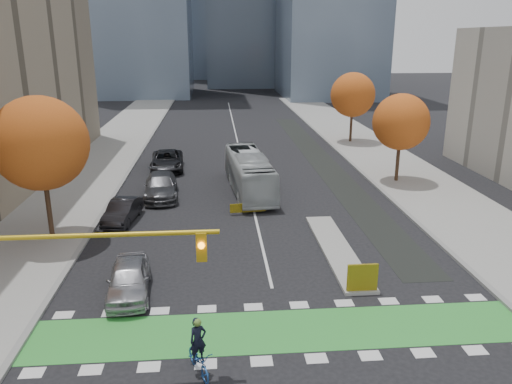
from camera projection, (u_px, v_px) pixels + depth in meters
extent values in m
plane|color=black|center=(287.00, 353.00, 18.39)|extent=(300.00, 300.00, 0.00)
cube|color=gray|center=(65.00, 196.00, 36.35)|extent=(7.00, 120.00, 0.15)
cube|color=gray|center=(424.00, 188.00, 38.47)|extent=(7.00, 120.00, 0.15)
cube|color=gray|center=(114.00, 195.00, 36.63)|extent=(0.30, 120.00, 0.16)
cube|color=gray|center=(380.00, 189.00, 38.19)|extent=(0.30, 120.00, 0.16)
cube|color=green|center=(282.00, 330.00, 19.82)|extent=(20.00, 3.00, 0.01)
cube|color=silver|center=(237.00, 141.00, 56.47)|extent=(0.15, 70.00, 0.01)
cube|color=black|center=(321.00, 160.00, 47.54)|extent=(2.50, 50.00, 0.01)
cube|color=gray|center=(337.00, 249.00, 27.25)|extent=(1.60, 10.00, 0.16)
cube|color=yellow|center=(362.00, 278.00, 22.47)|extent=(1.40, 0.12, 1.30)
cylinder|color=#332114|center=(47.00, 196.00, 28.10)|extent=(0.28, 0.28, 5.25)
sphere|color=#B44C16|center=(40.00, 143.00, 27.21)|extent=(5.20, 5.20, 5.20)
cylinder|color=#332114|center=(398.00, 155.00, 39.61)|extent=(0.28, 0.28, 4.55)
sphere|color=#B44C16|center=(401.00, 122.00, 38.84)|extent=(4.40, 4.40, 4.40)
cylinder|color=#332114|center=(351.00, 121.00, 54.83)|extent=(0.28, 0.28, 4.90)
sphere|color=#B44C16|center=(353.00, 95.00, 54.00)|extent=(4.80, 4.80, 4.80)
cylinder|color=#BF9914|center=(91.00, 235.00, 15.90)|extent=(8.20, 0.16, 0.16)
cube|color=#BF9914|center=(201.00, 246.00, 16.32)|extent=(0.35, 0.28, 1.00)
sphere|color=orange|center=(201.00, 246.00, 16.12)|extent=(0.22, 0.22, 0.22)
imported|color=#1F488E|center=(199.00, 361.00, 17.20)|extent=(1.29, 1.93, 0.96)
imported|color=black|center=(198.00, 340.00, 16.95)|extent=(0.70, 0.59, 1.63)
sphere|color=#597F2D|center=(197.00, 323.00, 16.75)|extent=(0.28, 0.28, 0.28)
imported|color=#B5BCBE|center=(249.00, 173.00, 37.36)|extent=(3.36, 10.75, 2.95)
imported|color=#A3A2A8|center=(129.00, 279.00, 22.41)|extent=(2.18, 4.67, 1.55)
imported|color=black|center=(122.00, 211.00, 31.37)|extent=(2.08, 4.48, 1.42)
imported|color=#45464A|center=(161.00, 186.00, 36.24)|extent=(2.78, 5.94, 1.68)
imported|color=black|center=(167.00, 160.00, 43.86)|extent=(3.07, 6.07, 1.65)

